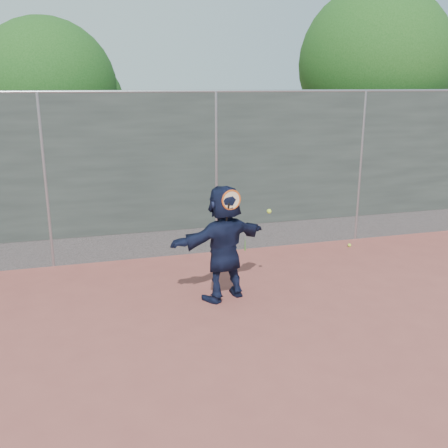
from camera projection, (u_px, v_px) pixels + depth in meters
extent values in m
plane|color=#9E4C42|center=(286.00, 336.00, 6.42)|extent=(80.00, 80.00, 0.00)
imported|color=#131834|center=(224.00, 243.00, 7.33)|extent=(1.69, 1.03, 1.74)
sphere|color=#BFE332|center=(349.00, 245.00, 9.91)|extent=(0.07, 0.07, 0.07)
cube|color=#38423D|center=(216.00, 161.00, 9.19)|extent=(20.00, 0.04, 2.50)
cube|color=slate|center=(216.00, 239.00, 9.59)|extent=(20.00, 0.03, 0.50)
cylinder|color=gray|center=(216.00, 91.00, 8.85)|extent=(20.00, 0.05, 0.05)
cylinder|color=gray|center=(46.00, 183.00, 8.47)|extent=(0.06, 0.06, 3.00)
cylinder|color=gray|center=(216.00, 175.00, 9.25)|extent=(0.06, 0.06, 3.00)
cylinder|color=gray|center=(360.00, 168.00, 10.04)|extent=(0.06, 0.06, 3.00)
torus|color=#D14D13|center=(231.00, 200.00, 6.98)|extent=(0.29, 0.07, 0.29)
cylinder|color=beige|center=(231.00, 200.00, 6.98)|extent=(0.25, 0.04, 0.25)
cylinder|color=black|center=(227.00, 214.00, 7.04)|extent=(0.05, 0.13, 0.33)
sphere|color=#BFE332|center=(269.00, 211.00, 7.24)|extent=(0.07, 0.07, 0.07)
cylinder|color=#382314|center=(367.00, 159.00, 12.52)|extent=(0.28, 0.28, 2.60)
sphere|color=#23561C|center=(374.00, 64.00, 11.90)|extent=(3.60, 3.60, 3.60)
sphere|color=#23561C|center=(394.00, 80.00, 12.37)|extent=(2.52, 2.52, 2.52)
cylinder|color=#382314|center=(55.00, 176.00, 11.36)|extent=(0.28, 0.28, 2.20)
sphere|color=#23561C|center=(47.00, 89.00, 10.84)|extent=(3.00, 3.00, 3.00)
sphere|color=#23561C|center=(77.00, 102.00, 11.26)|extent=(2.10, 2.10, 2.10)
cone|color=#387226|center=(231.00, 246.00, 9.58)|extent=(0.03, 0.03, 0.26)
cone|color=#387226|center=(245.00, 243.00, 9.67)|extent=(0.03, 0.03, 0.30)
cone|color=#387226|center=(213.00, 248.00, 9.47)|extent=(0.03, 0.03, 0.22)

